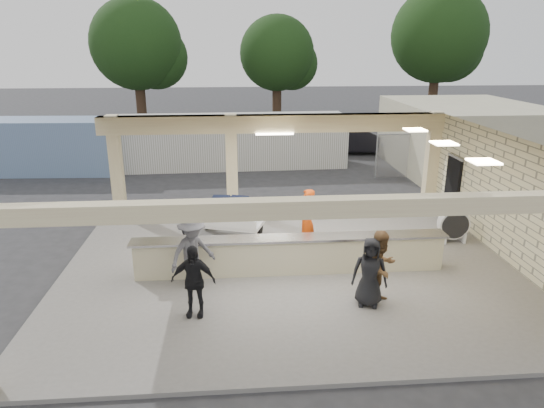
{
  "coord_description": "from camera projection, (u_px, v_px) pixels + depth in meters",
  "views": [
    {
      "loc": [
        -1.4,
        -12.02,
        5.79
      ],
      "look_at": [
        -0.37,
        1.0,
        1.49
      ],
      "focal_mm": 32.0,
      "sensor_mm": 36.0,
      "label": 1
    }
  ],
  "objects": [
    {
      "name": "baggage_handler",
      "position": [
        307.0,
        220.0,
        13.92
      ],
      "size": [
        0.53,
        0.74,
        1.82
      ],
      "primitive_type": "imported",
      "rotation": [
        0.0,
        0.0,
        4.44
      ],
      "color": "#DA420B",
      "rests_on": "pavilion"
    },
    {
      "name": "passenger_d",
      "position": [
        370.0,
        272.0,
        10.92
      ],
      "size": [
        0.86,
        0.52,
        1.64
      ],
      "primitive_type": "imported",
      "rotation": [
        0.0,
        0.0,
        -0.26
      ],
      "color": "black",
      "rests_on": "pavilion"
    },
    {
      "name": "baggage_counter",
      "position": [
        291.0,
        255.0,
        12.64
      ],
      "size": [
        8.2,
        0.58,
        0.98
      ],
      "color": "beige",
      "rests_on": "pavilion"
    },
    {
      "name": "passenger_b",
      "position": [
        193.0,
        281.0,
        10.49
      ],
      "size": [
        1.01,
        0.48,
        1.65
      ],
      "primitive_type": "imported",
      "rotation": [
        0.0,
        0.0,
        -0.13
      ],
      "color": "black",
      "rests_on": "pavilion"
    },
    {
      "name": "tree_mid",
      "position": [
        281.0,
        56.0,
        36.69
      ],
      "size": [
        6.0,
        5.6,
        8.0
      ],
      "color": "#382619",
      "rests_on": "ground"
    },
    {
      "name": "luggage_cart",
      "position": [
        225.0,
        215.0,
        14.88
      ],
      "size": [
        2.57,
        2.04,
        1.31
      ],
      "rotation": [
        0.0,
        0.0,
        -0.33
      ],
      "color": "white",
      "rests_on": "pavilion"
    },
    {
      "name": "tree_right",
      "position": [
        442.0,
        39.0,
        36.25
      ],
      "size": [
        7.2,
        7.0,
        10.0
      ],
      "color": "#382619",
      "rests_on": "ground"
    },
    {
      "name": "pavilion",
      "position": [
        294.0,
        212.0,
        13.52
      ],
      "size": [
        12.01,
        10.0,
        3.55
      ],
      "color": "slate",
      "rests_on": "ground"
    },
    {
      "name": "adjacent_building",
      "position": [
        464.0,
        138.0,
        22.98
      ],
      "size": [
        6.0,
        8.0,
        3.2
      ],
      "primitive_type": "cube",
      "color": "beige",
      "rests_on": "ground"
    },
    {
      "name": "passenger_a",
      "position": [
        381.0,
        267.0,
        11.02
      ],
      "size": [
        0.92,
        0.76,
        1.76
      ],
      "primitive_type": "imported",
      "rotation": [
        0.0,
        0.0,
        0.54
      ],
      "color": "brown",
      "rests_on": "pavilion"
    },
    {
      "name": "car_white_b",
      "position": [
        474.0,
        139.0,
        27.47
      ],
      "size": [
        4.48,
        1.72,
        1.41
      ],
      "primitive_type": "imported",
      "rotation": [
        0.0,
        0.0,
        1.56
      ],
      "color": "silver",
      "rests_on": "ground"
    },
    {
      "name": "passenger_c",
      "position": [
        192.0,
        253.0,
        11.68
      ],
      "size": [
        1.22,
        1.03,
        1.85
      ],
      "primitive_type": "imported",
      "rotation": [
        0.0,
        0.0,
        0.61
      ],
      "color": "#505055",
      "rests_on": "pavilion"
    },
    {
      "name": "drum_fan",
      "position": [
        453.0,
        224.0,
        14.61
      ],
      "size": [
        0.93,
        0.51,
        1.01
      ],
      "rotation": [
        0.0,
        0.0,
        -0.06
      ],
      "color": "white",
      "rests_on": "pavilion"
    },
    {
      "name": "container_white",
      "position": [
        227.0,
        141.0,
        23.88
      ],
      "size": [
        11.73,
        2.7,
        2.53
      ],
      "primitive_type": "cube",
      "rotation": [
        0.0,
        0.0,
        0.03
      ],
      "color": "white",
      "rests_on": "ground"
    },
    {
      "name": "ground",
      "position": [
        288.0,
        267.0,
        13.29
      ],
      "size": [
        120.0,
        120.0,
        0.0
      ],
      "primitive_type": "plane",
      "color": "#2B2B2E",
      "rests_on": "ground"
    },
    {
      "name": "car_white_a",
      "position": [
        433.0,
        142.0,
        26.13
      ],
      "size": [
        5.67,
        2.86,
        1.59
      ],
      "primitive_type": "imported",
      "rotation": [
        0.0,
        0.0,
        1.53
      ],
      "color": "silver",
      "rests_on": "ground"
    },
    {
      "name": "fence",
      "position": [
        504.0,
        153.0,
        22.32
      ],
      "size": [
        12.06,
        0.06,
        2.03
      ],
      "color": "gray",
      "rests_on": "ground"
    },
    {
      "name": "car_dark",
      "position": [
        361.0,
        141.0,
        27.04
      ],
      "size": [
        4.32,
        1.85,
        1.4
      ],
      "primitive_type": "imported",
      "rotation": [
        0.0,
        0.0,
        1.48
      ],
      "color": "black",
      "rests_on": "ground"
    },
    {
      "name": "container_blue",
      "position": [
        20.0,
        146.0,
        22.76
      ],
      "size": [
        9.78,
        2.79,
        2.51
      ],
      "primitive_type": "cube",
      "rotation": [
        0.0,
        0.0,
        -0.05
      ],
      "color": "#6781A5",
      "rests_on": "ground"
    },
    {
      "name": "tree_left",
      "position": [
        142.0,
        48.0,
        33.84
      ],
      "size": [
        6.6,
        6.3,
        9.0
      ],
      "color": "#382619",
      "rests_on": "ground"
    }
  ]
}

